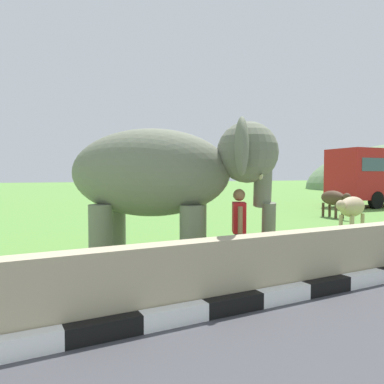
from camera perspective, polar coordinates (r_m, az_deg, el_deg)
name	(u,v)px	position (r m, az deg, el deg)	size (l,w,h in m)	color
barrier_parapet	(106,289)	(4.82, -13.26, -14.49)	(28.00, 0.36, 1.00)	tan
elephant	(169,175)	(7.11, -3.61, 2.62)	(3.95, 3.55, 2.93)	slate
person_handler	(239,227)	(7.10, 7.30, -5.41)	(0.41, 0.60, 1.66)	navy
cow_near	(352,208)	(13.02, 23.53, -2.23)	(1.92, 1.04, 1.23)	tan
cow_mid	(334,199)	(17.85, 21.11, -0.95)	(0.88, 1.93, 1.23)	#473323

